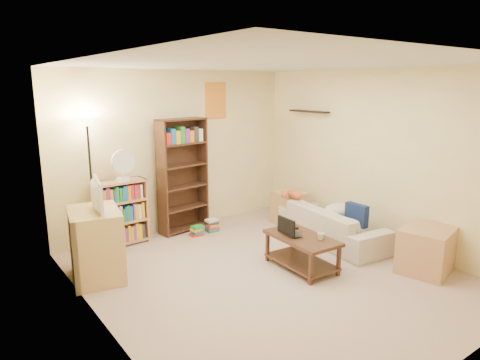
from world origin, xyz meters
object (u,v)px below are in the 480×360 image
(short_bookshelf, at_px, (121,213))
(sofa, at_px, (332,224))
(coffee_table, at_px, (302,248))
(end_cabinet, at_px, (426,250))
(laptop, at_px, (294,233))
(tall_bookshelf, at_px, (183,173))
(desk_fan, at_px, (123,165))
(mug, at_px, (321,236))
(side_table, at_px, (290,208))
(tabby_cat, at_px, (293,194))
(tv_stand, at_px, (96,244))
(floor_lamp, at_px, (89,145))
(television, at_px, (92,195))

(short_bookshelf, bearing_deg, sofa, -37.13)
(coffee_table, relative_size, short_bookshelf, 1.04)
(end_cabinet, bearing_deg, laptop, 137.57)
(tall_bookshelf, xyz_separation_m, desk_fan, (-0.96, -0.05, 0.24))
(laptop, height_order, mug, mug)
(laptop, xyz_separation_m, side_table, (1.11, 1.28, -0.16))
(laptop, bearing_deg, side_table, -32.11)
(coffee_table, bearing_deg, laptop, 100.98)
(laptop, height_order, end_cabinet, end_cabinet)
(tabby_cat, distance_m, coffee_table, 1.47)
(laptop, xyz_separation_m, desk_fan, (-1.44, 1.98, 0.74))
(desk_fan, bearing_deg, tall_bookshelf, 2.70)
(tv_stand, distance_m, desk_fan, 1.34)
(short_bookshelf, xyz_separation_m, desk_fan, (0.05, -0.05, 0.71))
(desk_fan, xyz_separation_m, side_table, (2.55, -0.70, -0.90))
(floor_lamp, xyz_separation_m, side_table, (2.99, -0.74, -1.22))
(sofa, relative_size, coffee_table, 1.91)
(television, height_order, end_cabinet, television)
(tabby_cat, xyz_separation_m, end_cabinet, (0.29, -2.10, -0.32))
(mug, relative_size, side_table, 0.19)
(sofa, bearing_deg, laptop, 112.89)
(laptop, relative_size, end_cabinet, 0.55)
(laptop, relative_size, tall_bookshelf, 0.20)
(tv_stand, xyz_separation_m, desk_fan, (0.71, 0.85, 0.76))
(desk_fan, relative_size, end_cabinet, 0.67)
(tv_stand, relative_size, tall_bookshelf, 0.47)
(laptop, distance_m, tall_bookshelf, 2.14)
(mug, relative_size, tall_bookshelf, 0.06)
(tabby_cat, height_order, floor_lamp, floor_lamp)
(coffee_table, bearing_deg, television, 153.31)
(tabby_cat, distance_m, floor_lamp, 3.10)
(coffee_table, height_order, laptop, laptop)
(laptop, height_order, television, television)
(sofa, bearing_deg, desk_fan, 63.14)
(television, bearing_deg, sofa, -92.72)
(mug, bearing_deg, coffee_table, 114.45)
(tv_stand, xyz_separation_m, side_table, (3.26, 0.15, -0.15))
(television, relative_size, floor_lamp, 0.35)
(tabby_cat, distance_m, laptop, 1.36)
(laptop, distance_m, mug, 0.36)
(floor_lamp, height_order, side_table, floor_lamp)
(sofa, bearing_deg, coffee_table, 119.15)
(tv_stand, bearing_deg, side_table, 14.57)
(desk_fan, bearing_deg, tv_stand, -129.87)
(tv_stand, xyz_separation_m, television, (0.00, 0.00, 0.61))
(laptop, xyz_separation_m, mug, (0.12, -0.34, 0.03))
(short_bookshelf, bearing_deg, laptop, -56.50)
(floor_lamp, bearing_deg, television, -106.76)
(side_table, distance_m, end_cabinet, 2.38)
(tabby_cat, height_order, end_cabinet, tabby_cat)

